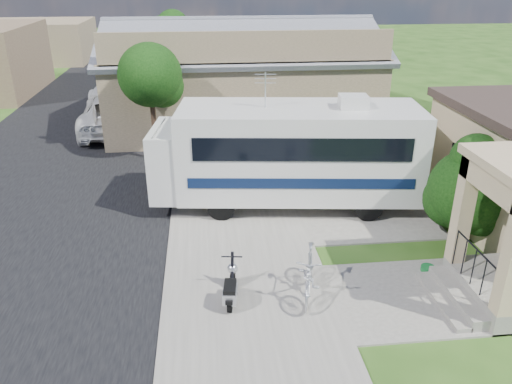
{
  "coord_description": "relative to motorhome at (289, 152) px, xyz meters",
  "views": [
    {
      "loc": [
        -1.87,
        -10.15,
        6.99
      ],
      "look_at": [
        -0.5,
        2.5,
        1.3
      ],
      "focal_mm": 35.0,
      "sensor_mm": 36.0,
      "label": 1
    }
  ],
  "objects": [
    {
      "name": "bicycle",
      "position": [
        -0.34,
        -5.02,
        -1.22
      ],
      "size": [
        1.04,
        2.03,
        1.17
      ],
      "primitive_type": "imported",
      "rotation": [
        0.0,
        0.0,
        -0.26
      ],
      "color": "#B8BAC1",
      "rests_on": "ground"
    },
    {
      "name": "ground",
      "position": [
        -0.72,
        -4.32,
        -1.81
      ],
      "size": [
        120.0,
        120.0,
        0.0
      ],
      "primitive_type": "plane",
      "color": "#204312"
    },
    {
      "name": "warehouse",
      "position": [
        -0.72,
        9.65,
        0.18
      ],
      "size": [
        12.5,
        8.4,
        5.04
      ],
      "color": "brown",
      "rests_on": "ground"
    },
    {
      "name": "street_slab",
      "position": [
        -8.22,
        5.68,
        -1.8
      ],
      "size": [
        9.0,
        80.0,
        0.02
      ],
      "primitive_type": "cube",
      "color": "black",
      "rests_on": "ground"
    },
    {
      "name": "street_tree_c",
      "position": [
        -4.41,
        23.73,
        1.3
      ],
      "size": [
        2.44,
        2.4,
        4.42
      ],
      "color": "black",
      "rests_on": "ground"
    },
    {
      "name": "street_tree_b",
      "position": [
        -4.41,
        14.73,
        1.59
      ],
      "size": [
        2.44,
        2.4,
        4.73
      ],
      "color": "black",
      "rests_on": "ground"
    },
    {
      "name": "street_tree_a",
      "position": [
        -4.41,
        4.73,
        1.44
      ],
      "size": [
        2.44,
        2.4,
        4.58
      ],
      "color": "black",
      "rests_on": "ground"
    },
    {
      "name": "scooter",
      "position": [
        -2.14,
        -5.05,
        -1.39
      ],
      "size": [
        0.52,
        1.39,
        0.92
      ],
      "rotation": [
        0.0,
        0.0,
        -0.13
      ],
      "color": "black",
      "rests_on": "ground"
    },
    {
      "name": "garden_hose",
      "position": [
        2.86,
        -4.34,
        -1.73
      ],
      "size": [
        0.35,
        0.35,
        0.16
      ],
      "primitive_type": "cylinder",
      "color": "#14642B",
      "rests_on": "ground"
    },
    {
      "name": "sidewalk_slab",
      "position": [
        -1.72,
        5.68,
        -1.78
      ],
      "size": [
        4.0,
        80.0,
        0.06
      ],
      "primitive_type": "cube",
      "color": "slate",
      "rests_on": "ground"
    },
    {
      "name": "distant_bldg_near",
      "position": [
        -15.72,
        29.68,
        -0.21
      ],
      "size": [
        8.0,
        7.0,
        3.2
      ],
      "primitive_type": "cube",
      "color": "brown",
      "rests_on": "ground"
    },
    {
      "name": "motorhome",
      "position": [
        0.0,
        0.0,
        0.0
      ],
      "size": [
        8.45,
        3.51,
        4.21
      ],
      "rotation": [
        0.0,
        0.0,
        -0.12
      ],
      "color": "silver",
      "rests_on": "ground"
    },
    {
      "name": "van",
      "position": [
        -7.27,
        15.37,
        -0.96
      ],
      "size": [
        3.37,
        6.18,
        1.7
      ],
      "primitive_type": "imported",
      "rotation": [
        0.0,
        0.0,
        -0.18
      ],
      "color": "silver",
      "rests_on": "ground"
    },
    {
      "name": "walk_slab",
      "position": [
        2.28,
        -5.32,
        -1.78
      ],
      "size": [
        4.0,
        3.0,
        0.05
      ],
      "primitive_type": "cube",
      "color": "slate",
      "rests_on": "ground"
    },
    {
      "name": "driveway_slab",
      "position": [
        0.78,
        0.18,
        -1.78
      ],
      "size": [
        7.0,
        6.0,
        0.05
      ],
      "primitive_type": "cube",
      "color": "slate",
      "rests_on": "ground"
    },
    {
      "name": "shrub",
      "position": [
        4.62,
        -2.71,
        -0.22
      ],
      "size": [
        2.52,
        2.41,
        3.09
      ],
      "color": "black",
      "rests_on": "ground"
    },
    {
      "name": "pickup_truck",
      "position": [
        -6.73,
        9.02,
        -0.94
      ],
      "size": [
        3.35,
        6.45,
        1.73
      ],
      "primitive_type": "imported",
      "rotation": [
        0.0,
        0.0,
        3.22
      ],
      "color": "silver",
      "rests_on": "ground"
    }
  ]
}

